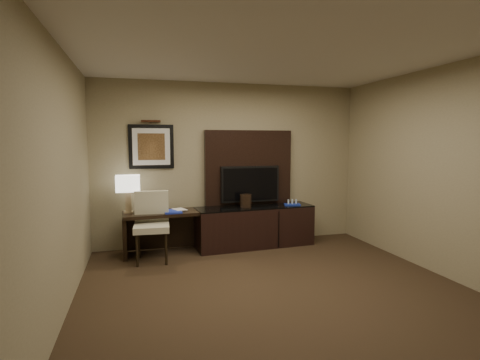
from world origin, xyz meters
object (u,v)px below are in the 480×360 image
object	(u,v)px
tv	(250,184)
ice_bucket	(246,201)
minibar_tray	(292,202)
desk	(165,233)
table_lamp	(128,194)
desk_phone	(149,209)
desk_chair	(152,227)
credenza	(255,226)

from	to	relation	value
tv	ice_bucket	size ratio (longest dim) A/B	4.76
minibar_tray	tv	bearing A→B (deg)	160.50
desk	table_lamp	size ratio (longest dim) A/B	2.22
desk	tv	xyz separation A→B (m)	(1.44, 0.23, 0.69)
table_lamp	desk_phone	world-z (taller)	table_lamp
table_lamp	ice_bucket	bearing A→B (deg)	-1.49
desk_chair	minibar_tray	distance (m)	2.35
desk	credenza	xyz separation A→B (m)	(1.47, 0.04, 0.00)
credenza	tv	xyz separation A→B (m)	(-0.03, 0.19, 0.69)
credenza	ice_bucket	bearing A→B (deg)	-176.49
tv	table_lamp	size ratio (longest dim) A/B	1.80
desk	ice_bucket	world-z (taller)	ice_bucket
credenza	minibar_tray	distance (m)	0.75
ice_bucket	tv	bearing A→B (deg)	56.94
credenza	table_lamp	distance (m)	2.09
credenza	desk_phone	distance (m)	1.74
ice_bucket	minibar_tray	size ratio (longest dim) A/B	0.79
desk_phone	minibar_tray	world-z (taller)	minibar_tray
minibar_tray	desk	bearing A→B (deg)	179.70
table_lamp	desk_chair	bearing A→B (deg)	-51.61
credenza	table_lamp	bearing A→B (deg)	175.48
tv	ice_bucket	distance (m)	0.35
desk	tv	world-z (taller)	tv
table_lamp	ice_bucket	distance (m)	1.84
credenza	tv	distance (m)	0.71
desk_chair	ice_bucket	world-z (taller)	desk_chair
desk	tv	distance (m)	1.61
ice_bucket	minibar_tray	distance (m)	0.81
credenza	ice_bucket	size ratio (longest dim) A/B	9.24
desk_phone	ice_bucket	size ratio (longest dim) A/B	0.92
desk_phone	table_lamp	bearing A→B (deg)	160.67
credenza	desk_chair	size ratio (longest dim) A/B	1.88
minibar_tray	credenza	bearing A→B (deg)	175.76
table_lamp	minibar_tray	world-z (taller)	table_lamp
table_lamp	desk	bearing A→B (deg)	-6.86
desk_chair	ice_bucket	size ratio (longest dim) A/B	4.90
credenza	desk_chair	bearing A→B (deg)	-171.07
ice_bucket	minibar_tray	xyz separation A→B (m)	(0.81, -0.03, -0.06)
tv	ice_bucket	world-z (taller)	tv
tv	desk_phone	bearing A→B (deg)	-171.61
tv	minibar_tray	size ratio (longest dim) A/B	3.75
desk_chair	ice_bucket	xyz separation A→B (m)	(1.51, 0.36, 0.26)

